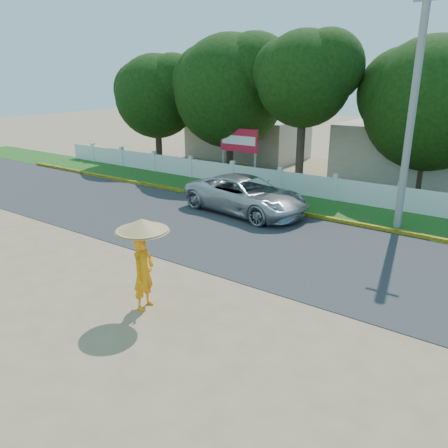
# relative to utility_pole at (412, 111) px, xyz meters

# --- Properties ---
(ground) EXTENTS (120.00, 120.00, 0.00)m
(ground) POSITION_rel_utility_pole_xyz_m (-3.60, -8.83, -4.49)
(ground) COLOR #9E8460
(ground) RESTS_ON ground
(road) EXTENTS (60.00, 7.00, 0.02)m
(road) POSITION_rel_utility_pole_xyz_m (-3.60, -4.33, -4.48)
(road) COLOR #38383A
(road) RESTS_ON ground
(grass_verge) EXTENTS (60.00, 3.50, 0.03)m
(grass_verge) POSITION_rel_utility_pole_xyz_m (-3.60, 0.92, -4.48)
(grass_verge) COLOR #2D601E
(grass_verge) RESTS_ON ground
(curb) EXTENTS (40.00, 0.18, 0.16)m
(curb) POSITION_rel_utility_pole_xyz_m (-3.60, -0.78, -4.41)
(curb) COLOR yellow
(curb) RESTS_ON ground
(fence) EXTENTS (40.00, 0.10, 1.10)m
(fence) POSITION_rel_utility_pole_xyz_m (-3.60, 2.37, -3.94)
(fence) COLOR silver
(fence) RESTS_ON ground
(building_near) EXTENTS (10.00, 6.00, 3.20)m
(building_near) POSITION_rel_utility_pole_xyz_m (-0.60, 9.17, -2.89)
(building_near) COLOR #B7AD99
(building_near) RESTS_ON ground
(building_far) EXTENTS (8.00, 5.00, 2.80)m
(building_far) POSITION_rel_utility_pole_xyz_m (-13.60, 10.17, -3.09)
(building_far) COLOR #B7AD99
(building_far) RESTS_ON ground
(utility_pole) EXTENTS (0.28, 0.28, 8.98)m
(utility_pole) POSITION_rel_utility_pole_xyz_m (0.00, 0.00, 0.00)
(utility_pole) COLOR gray
(utility_pole) RESTS_ON ground
(vehicle) EXTENTS (6.04, 3.39, 1.59)m
(vehicle) POSITION_rel_utility_pole_xyz_m (-6.03, -1.78, -3.70)
(vehicle) COLOR #ADB1B6
(vehicle) RESTS_ON ground
(monk_with_parasol) EXTENTS (1.33, 1.33, 2.42)m
(monk_with_parasol) POSITION_rel_utility_pole_xyz_m (-3.54, -10.39, -2.91)
(monk_with_parasol) COLOR orange
(monk_with_parasol) RESTS_ON ground
(billboard) EXTENTS (2.50, 0.13, 2.95)m
(billboard) POSITION_rel_utility_pole_xyz_m (-9.91, 3.47, -2.35)
(billboard) COLOR gray
(billboard) RESTS_ON ground
(tree_row) EXTENTS (40.57, 7.79, 8.85)m
(tree_row) POSITION_rel_utility_pole_xyz_m (0.17, 5.45, 0.36)
(tree_row) COLOR #473828
(tree_row) RESTS_ON ground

